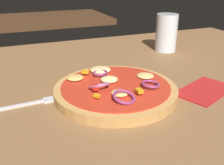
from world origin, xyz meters
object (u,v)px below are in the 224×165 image
Objects in this scene: fork at (34,103)px; beer_glass at (166,35)px; pizza at (115,89)px; napkin at (205,90)px.

fork is 1.31× the size of beer_glass.
napkin is (0.19, -0.06, -0.01)m from pizza.
fork is at bearing -153.41° from beer_glass.
pizza is 1.65× the size of fork.
fork is at bearing 172.85° from pizza.
pizza is 1.62× the size of napkin.
beer_glass is at bearing 40.90° from pizza.
beer_glass reaches higher than napkin.
pizza reaches higher than fork.
fork is 0.98× the size of napkin.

